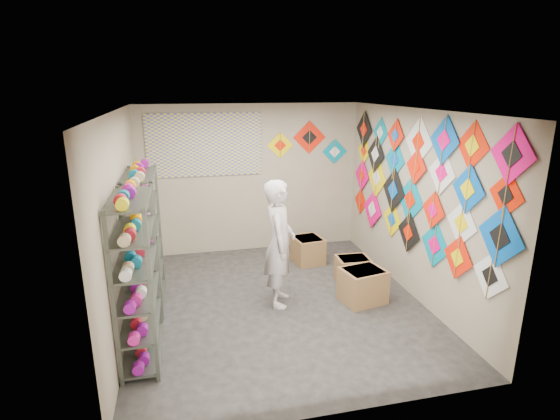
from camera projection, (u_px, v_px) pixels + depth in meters
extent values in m
plane|color=black|center=(278.00, 303.00, 6.24)|extent=(4.50, 4.50, 0.00)
plane|color=tan|center=(251.00, 179.00, 7.97)|extent=(4.00, 0.00, 4.00)
plane|color=tan|center=(335.00, 284.00, 3.76)|extent=(4.00, 0.00, 4.00)
plane|color=tan|center=(121.00, 223.00, 5.43)|extent=(0.00, 4.50, 4.50)
plane|color=tan|center=(413.00, 204.00, 6.30)|extent=(0.00, 4.50, 4.50)
plane|color=#696259|center=(278.00, 110.00, 5.49)|extent=(4.50, 4.50, 0.00)
cube|color=#4C5147|center=(137.00, 279.00, 4.79)|extent=(0.40, 1.10, 1.90)
cube|color=#4C5147|center=(145.00, 240.00, 6.01)|extent=(0.40, 1.10, 1.90)
cylinder|color=#E31E99|center=(132.00, 291.00, 4.32)|extent=(0.12, 0.10, 0.12)
cylinder|color=#FF9B00|center=(134.00, 282.00, 4.50)|extent=(0.12, 0.10, 0.12)
cylinder|color=yellow|center=(136.00, 275.00, 4.68)|extent=(0.12, 0.10, 0.12)
cylinder|color=white|center=(137.00, 268.00, 4.86)|extent=(0.12, 0.10, 0.12)
cylinder|color=red|center=(138.00, 261.00, 5.04)|extent=(0.12, 0.10, 0.12)
cylinder|color=#971296|center=(140.00, 255.00, 5.22)|extent=(0.12, 0.10, 0.12)
cylinder|color=tan|center=(142.00, 245.00, 5.54)|extent=(0.12, 0.10, 0.12)
cylinder|color=#0F7295|center=(143.00, 240.00, 5.72)|extent=(0.12, 0.10, 0.12)
cylinder|color=#E31E99|center=(144.00, 236.00, 5.90)|extent=(0.12, 0.10, 0.12)
cylinder|color=#FF9B00|center=(145.00, 231.00, 6.08)|extent=(0.12, 0.10, 0.12)
cylinder|color=yellow|center=(146.00, 227.00, 6.26)|extent=(0.12, 0.10, 0.12)
cylinder|color=white|center=(146.00, 223.00, 6.44)|extent=(0.12, 0.10, 0.12)
cube|color=silver|center=(490.00, 276.00, 4.76)|extent=(0.03, 0.57, 0.57)
cube|color=red|center=(458.00, 258.00, 5.28)|extent=(0.03, 0.56, 0.56)
cube|color=#0080A0|center=(435.00, 245.00, 5.79)|extent=(0.02, 0.64, 0.64)
cube|color=black|center=(408.00, 232.00, 6.41)|extent=(0.02, 0.62, 0.62)
cube|color=#FAD902|center=(392.00, 219.00, 6.93)|extent=(0.01, 0.60, 0.60)
cube|color=#FB0072|center=(372.00, 209.00, 7.58)|extent=(0.04, 0.69, 0.69)
cube|color=#F31C00|center=(360.00, 201.00, 8.12)|extent=(0.01, 0.50, 0.50)
cube|color=blue|center=(500.00, 237.00, 4.55)|extent=(0.03, 0.69, 0.69)
cube|color=silver|center=(462.00, 223.00, 5.20)|extent=(0.01, 0.58, 0.58)
cube|color=red|center=(433.00, 210.00, 5.74)|extent=(0.02, 0.52, 0.52)
cube|color=#0080A0|center=(410.00, 200.00, 6.33)|extent=(0.02, 0.71, 0.71)
cube|color=black|center=(393.00, 190.00, 6.78)|extent=(0.02, 0.71, 0.71)
cube|color=#FAD902|center=(377.00, 178.00, 7.37)|extent=(0.02, 0.69, 0.69)
cube|color=#FB0072|center=(362.00, 175.00, 7.93)|extent=(0.02, 0.59, 0.59)
cube|color=#F31C00|center=(506.00, 195.00, 4.45)|extent=(0.01, 0.51, 0.51)
cube|color=blue|center=(468.00, 189.00, 5.01)|extent=(0.01, 0.59, 0.59)
cube|color=silver|center=(442.00, 173.00, 5.53)|extent=(0.03, 0.59, 0.59)
cube|color=red|center=(416.00, 166.00, 6.09)|extent=(0.03, 0.52, 0.52)
cube|color=#0080A0|center=(395.00, 160.00, 6.72)|extent=(0.03, 0.61, 0.61)
cube|color=black|center=(376.00, 154.00, 7.32)|extent=(0.04, 0.64, 0.64)
cube|color=#FAD902|center=(364.00, 151.00, 7.81)|extent=(0.03, 0.51, 0.51)
cube|color=#FB0072|center=(512.00, 154.00, 4.31)|extent=(0.03, 0.63, 0.63)
cube|color=#F31C00|center=(473.00, 146.00, 4.91)|extent=(0.02, 0.58, 0.58)
cube|color=blue|center=(444.00, 140.00, 5.40)|extent=(0.03, 0.63, 0.63)
cube|color=silver|center=(419.00, 142.00, 6.02)|extent=(0.02, 0.71, 0.71)
cube|color=red|center=(395.00, 135.00, 6.61)|extent=(0.03, 0.51, 0.51)
cube|color=#0080A0|center=(380.00, 132.00, 7.13)|extent=(0.02, 0.51, 0.51)
cube|color=black|center=(364.00, 129.00, 7.71)|extent=(0.01, 0.66, 0.66)
cube|color=#FAD902|center=(280.00, 145.00, 7.91)|extent=(0.49, 0.02, 0.49)
cube|color=red|center=(309.00, 137.00, 8.00)|extent=(0.62, 0.02, 0.62)
cube|color=#0080A0|center=(335.00, 152.00, 8.18)|extent=(0.48, 0.02, 0.48)
cube|color=#5B4EAA|center=(205.00, 145.00, 7.60)|extent=(2.00, 0.01, 1.10)
imported|color=silver|center=(279.00, 243.00, 6.03)|extent=(0.87, 0.76, 1.80)
cube|color=#986E42|center=(363.00, 285.00, 6.24)|extent=(0.67, 0.59, 0.49)
cube|color=#986E42|center=(353.00, 270.00, 6.86)|extent=(0.52, 0.44, 0.41)
cube|color=#986E42|center=(308.00, 250.00, 7.63)|extent=(0.54, 0.58, 0.45)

